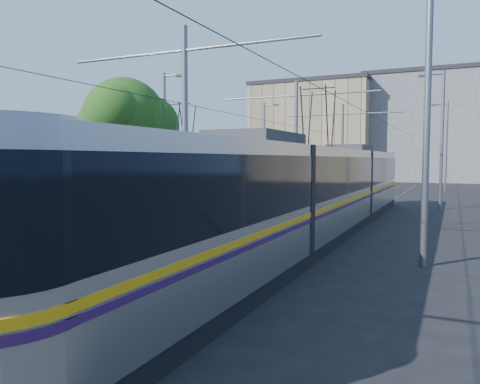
% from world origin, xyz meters
% --- Properties ---
extents(platform, '(4.00, 50.00, 0.30)m').
position_xyz_m(platform, '(0.00, 17.00, 0.15)').
color(platform, gray).
rests_on(platform, ground).
extents(tactile_strip_left, '(0.70, 50.00, 0.01)m').
position_xyz_m(tactile_strip_left, '(-1.45, 17.00, 0.30)').
color(tactile_strip_left, gray).
rests_on(tactile_strip_left, platform).
extents(tactile_strip_right, '(0.70, 50.00, 0.01)m').
position_xyz_m(tactile_strip_right, '(1.45, 17.00, 0.30)').
color(tactile_strip_right, gray).
rests_on(tactile_strip_right, platform).
extents(rails, '(8.71, 70.00, 0.03)m').
position_xyz_m(rails, '(0.00, 17.00, 0.02)').
color(rails, gray).
rests_on(rails, ground).
extents(tram_left, '(2.43, 28.06, 5.50)m').
position_xyz_m(tram_left, '(-3.60, 13.41, 1.71)').
color(tram_left, black).
rests_on(tram_left, ground).
extents(tram_right, '(2.43, 29.15, 5.50)m').
position_xyz_m(tram_right, '(3.60, 11.42, 1.86)').
color(tram_right, black).
rests_on(tram_right, ground).
extents(catenary, '(9.20, 70.00, 7.00)m').
position_xyz_m(catenary, '(0.00, 14.15, 4.52)').
color(catenary, slate).
rests_on(catenary, platform).
extents(street_lamps, '(15.18, 38.22, 8.00)m').
position_xyz_m(street_lamps, '(-0.00, 21.00, 4.18)').
color(street_lamps, slate).
rests_on(street_lamps, ground).
extents(shelter, '(0.75, 1.12, 2.34)m').
position_xyz_m(shelter, '(1.07, 14.69, 1.53)').
color(shelter, black).
rests_on(shelter, platform).
extents(tree, '(5.10, 4.72, 7.42)m').
position_xyz_m(tree, '(-8.20, 15.75, 5.01)').
color(tree, '#382314').
rests_on(tree, ground).
extents(building_left, '(16.32, 12.24, 13.59)m').
position_xyz_m(building_left, '(-10.00, 60.00, 6.80)').
color(building_left, tan).
rests_on(building_left, ground).
extents(building_centre, '(18.36, 14.28, 14.34)m').
position_xyz_m(building_centre, '(6.00, 64.00, 7.18)').
color(building_centre, gray).
rests_on(building_centre, ground).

